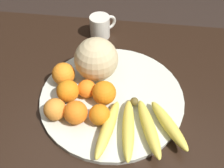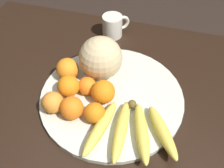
{
  "view_description": "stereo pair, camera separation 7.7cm",
  "coord_description": "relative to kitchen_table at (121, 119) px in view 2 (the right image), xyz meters",
  "views": [
    {
      "loc": [
        0.04,
        -0.51,
        1.36
      ],
      "look_at": [
        -0.03,
        0.0,
        0.78
      ],
      "focal_mm": 42.0,
      "sensor_mm": 36.0,
      "label": 1
    },
    {
      "loc": [
        0.11,
        -0.5,
        1.36
      ],
      "look_at": [
        -0.03,
        0.0,
        0.78
      ],
      "focal_mm": 42.0,
      "sensor_mm": 36.0,
      "label": 2
    }
  ],
  "objects": [
    {
      "name": "banana_bunch",
      "position": [
        0.06,
        -0.12,
        0.14
      ],
      "size": [
        0.26,
        0.21,
        0.03
      ],
      "rotation": [
        0.0,
        0.0,
        4.91
      ],
      "color": "brown",
      "rests_on": "fruit_bowl"
    },
    {
      "name": "kitchen_table",
      "position": [
        0.0,
        0.0,
        0.0
      ],
      "size": [
        1.32,
        0.85,
        0.72
      ],
      "color": "black",
      "rests_on": "ground_plane"
    },
    {
      "name": "orange_front_right",
      "position": [
        -0.12,
        -0.1,
        0.15
      ],
      "size": [
        0.07,
        0.07,
        0.07
      ],
      "color": "orange",
      "rests_on": "fruit_bowl"
    },
    {
      "name": "orange_top_small",
      "position": [
        -0.19,
        0.04,
        0.15
      ],
      "size": [
        0.07,
        0.07,
        0.07
      ],
      "color": "orange",
      "rests_on": "fruit_bowl"
    },
    {
      "name": "orange_back_left",
      "position": [
        -0.11,
        -0.01,
        0.15
      ],
      "size": [
        0.06,
        0.06,
        0.06
      ],
      "color": "orange",
      "rests_on": "fruit_bowl"
    },
    {
      "name": "orange_side_extra",
      "position": [
        -0.18,
        -0.1,
        0.15
      ],
      "size": [
        0.06,
        0.06,
        0.06
      ],
      "color": "orange",
      "rests_on": "fruit_bowl"
    },
    {
      "name": "orange_mid_center",
      "position": [
        -0.05,
        -0.02,
        0.15
      ],
      "size": [
        0.07,
        0.07,
        0.07
      ],
      "color": "orange",
      "rests_on": "fruit_bowl"
    },
    {
      "name": "fruit_bowl",
      "position": [
        -0.03,
        0.0,
        0.11
      ],
      "size": [
        0.44,
        0.44,
        0.02
      ],
      "color": "beige",
      "rests_on": "kitchen_table"
    },
    {
      "name": "ceramic_mug",
      "position": [
        -0.12,
        0.31,
        0.14
      ],
      "size": [
        0.1,
        0.09,
        0.09
      ],
      "rotation": [
        0.0,
        0.0,
        0.68
      ],
      "color": "beige",
      "rests_on": "kitchen_table"
    },
    {
      "name": "orange_front_left",
      "position": [
        -0.16,
        -0.03,
        0.15
      ],
      "size": [
        0.07,
        0.07,
        0.07
      ],
      "color": "orange",
      "rests_on": "fruit_bowl"
    },
    {
      "name": "produce_tag",
      "position": [
        -0.12,
        0.02,
        0.12
      ],
      "size": [
        0.1,
        0.06,
        0.0
      ],
      "rotation": [
        0.0,
        0.0,
        0.29
      ],
      "color": "white",
      "rests_on": "fruit_bowl"
    },
    {
      "name": "orange_back_right",
      "position": [
        -0.05,
        -0.1,
        0.15
      ],
      "size": [
        0.06,
        0.06,
        0.06
      ],
      "color": "orange",
      "rests_on": "fruit_bowl"
    },
    {
      "name": "melon",
      "position": [
        -0.09,
        0.08,
        0.19
      ],
      "size": [
        0.14,
        0.14,
        0.14
      ],
      "color": "#C6B284",
      "rests_on": "fruit_bowl"
    }
  ]
}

